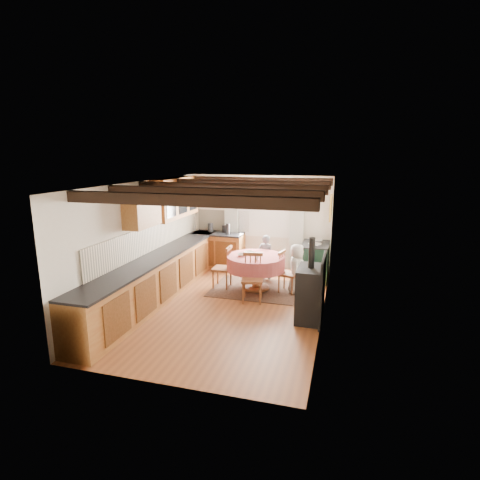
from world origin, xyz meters
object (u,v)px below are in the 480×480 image
(aga_range, at_px, (315,261))
(dining_table, at_px, (256,273))
(cup, at_px, (257,258))
(child_far, at_px, (266,257))
(chair_near, at_px, (252,278))
(chair_left, at_px, (222,267))
(cast_iron_stove, at_px, (311,279))
(chair_right, at_px, (288,272))
(child_right, at_px, (297,269))

(aga_range, bearing_deg, dining_table, -137.48)
(cup, bearing_deg, child_far, 91.98)
(chair_near, height_order, chair_left, chair_near)
(child_far, bearing_deg, aga_range, -156.02)
(chair_left, height_order, cup, chair_left)
(cast_iron_stove, relative_size, child_far, 1.42)
(dining_table, xyz_separation_m, cup, (0.09, -0.31, 0.43))
(aga_range, xyz_separation_m, child_far, (-1.13, -0.28, 0.09))
(aga_range, distance_m, child_far, 1.17)
(cast_iron_stove, bearing_deg, child_far, 120.98)
(dining_table, height_order, cast_iron_stove, cast_iron_stove)
(child_far, bearing_deg, chair_near, 101.96)
(chair_right, bearing_deg, chair_near, 150.83)
(chair_left, relative_size, aga_range, 0.99)
(child_right, bearing_deg, cast_iron_stove, -166.57)
(child_right, bearing_deg, chair_right, 89.47)
(chair_right, relative_size, child_far, 0.85)
(chair_left, relative_size, chair_right, 1.05)
(chair_near, relative_size, cast_iron_stove, 0.65)
(dining_table, distance_m, chair_near, 0.72)
(aga_range, bearing_deg, cast_iron_stove, -87.31)
(chair_left, bearing_deg, chair_right, 92.17)
(dining_table, xyz_separation_m, chair_near, (0.10, -0.70, 0.11))
(chair_left, bearing_deg, dining_table, 94.88)
(dining_table, bearing_deg, chair_left, -174.21)
(dining_table, distance_m, chair_right, 0.72)
(dining_table, bearing_deg, child_far, 86.31)
(chair_near, height_order, cast_iron_stove, cast_iron_stove)
(dining_table, xyz_separation_m, chair_right, (0.72, 0.00, 0.07))
(chair_left, relative_size, child_far, 0.89)
(dining_table, relative_size, chair_near, 1.29)
(chair_left, height_order, cast_iron_stove, cast_iron_stove)
(cup, bearing_deg, chair_right, 26.94)
(chair_near, distance_m, cast_iron_stove, 1.34)
(aga_range, height_order, cup, aga_range)
(chair_right, height_order, cast_iron_stove, cast_iron_stove)
(chair_near, relative_size, aga_range, 1.02)
(chair_left, height_order, child_far, child_far)
(child_right, height_order, cup, child_right)
(chair_near, bearing_deg, dining_table, 87.31)
(chair_right, height_order, child_far, child_far)
(child_right, bearing_deg, child_far, 42.16)
(chair_near, distance_m, child_right, 1.07)
(chair_near, relative_size, chair_left, 1.04)
(cast_iron_stove, xyz_separation_m, child_far, (-1.24, 2.06, -0.22))
(child_right, bearing_deg, aga_range, -19.68)
(aga_range, relative_size, cast_iron_stove, 0.64)
(chair_near, bearing_deg, cup, 80.27)
(child_far, xyz_separation_m, cup, (0.04, -1.12, 0.28))
(chair_right, bearing_deg, child_far, 51.60)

